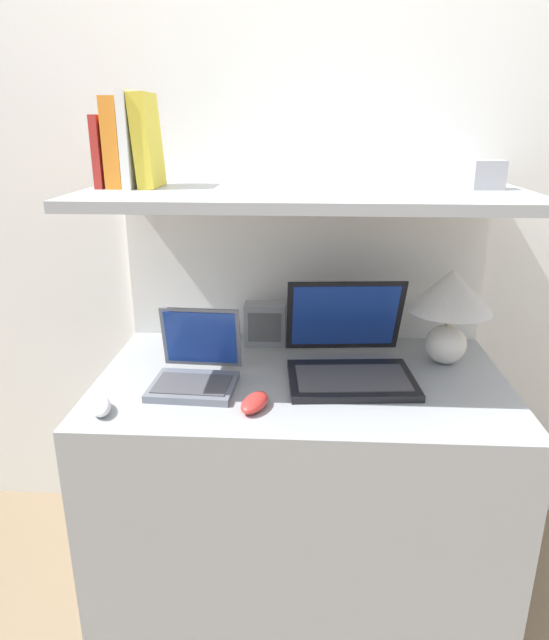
{
  "coord_description": "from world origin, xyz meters",
  "views": [
    {
      "loc": [
        0.01,
        -1.15,
        1.39
      ],
      "look_at": [
        -0.08,
        0.34,
        0.88
      ],
      "focal_mm": 32.0,
      "sensor_mm": 36.0,
      "label": 1
    }
  ],
  "objects": [
    {
      "name": "wall_back",
      "position": [
        0.0,
        0.74,
        1.2
      ],
      "size": [
        6.0,
        0.05,
        2.4
      ],
      "color": "white",
      "rests_on": "ground_plane"
    },
    {
      "name": "desk",
      "position": [
        0.0,
        0.34,
        0.35
      ],
      "size": [
        1.16,
        0.68,
        0.7
      ],
      "color": "#999EA3",
      "rests_on": "ground_plane"
    },
    {
      "name": "back_riser",
      "position": [
        0.0,
        0.7,
        0.6
      ],
      "size": [
        1.16,
        0.04,
        1.2
      ],
      "color": "white",
      "rests_on": "ground_plane"
    },
    {
      "name": "shelf",
      "position": [
        0.0,
        0.41,
        1.21
      ],
      "size": [
        1.16,
        0.61,
        0.03
      ],
      "color": "#999EA3",
      "rests_on": "back_riser"
    },
    {
      "name": "table_lamp",
      "position": [
        0.43,
        0.48,
        0.9
      ],
      "size": [
        0.25,
        0.25,
        0.29
      ],
      "color": "white",
      "rests_on": "desk"
    },
    {
      "name": "laptop_large",
      "position": [
        0.13,
        0.37,
        0.76
      ],
      "size": [
        0.38,
        0.38,
        0.26
      ],
      "color": "black",
      "rests_on": "desk"
    },
    {
      "name": "laptop_small",
      "position": [
        -0.29,
        0.28,
        0.75
      ],
      "size": [
        0.24,
        0.24,
        0.2
      ],
      "color": "slate",
      "rests_on": "desk"
    },
    {
      "name": "computer_mouse",
      "position": [
        -0.12,
        0.14,
        0.72
      ],
      "size": [
        0.09,
        0.13,
        0.04
      ],
      "color": "red",
      "rests_on": "desk"
    },
    {
      "name": "second_mouse",
      "position": [
        -0.5,
        0.1,
        0.72
      ],
      "size": [
        0.09,
        0.11,
        0.04
      ],
      "color": "white",
      "rests_on": "desk"
    },
    {
      "name": "router_box",
      "position": [
        -0.12,
        0.6,
        0.77
      ],
      "size": [
        0.13,
        0.07,
        0.14
      ],
      "color": "gray",
      "rests_on": "desk"
    },
    {
      "name": "book_red",
      "position": [
        -0.54,
        0.41,
        1.32
      ],
      "size": [
        0.02,
        0.13,
        0.19
      ],
      "color": "#A82823",
      "rests_on": "shelf"
    },
    {
      "name": "book_orange",
      "position": [
        -0.5,
        0.41,
        1.34
      ],
      "size": [
        0.04,
        0.13,
        0.23
      ],
      "color": "orange",
      "rests_on": "shelf"
    },
    {
      "name": "book_white",
      "position": [
        -0.46,
        0.41,
        1.35
      ],
      "size": [
        0.02,
        0.16,
        0.25
      ],
      "color": "silver",
      "rests_on": "shelf"
    },
    {
      "name": "book_yellow",
      "position": [
        -0.42,
        0.41,
        1.35
      ],
      "size": [
        0.06,
        0.15,
        0.24
      ],
      "color": "gold",
      "rests_on": "shelf"
    },
    {
      "name": "shelf_gadget",
      "position": [
        0.48,
        0.41,
        1.27
      ],
      "size": [
        0.08,
        0.07,
        0.07
      ],
      "color": "#99999E",
      "rests_on": "shelf"
    }
  ]
}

